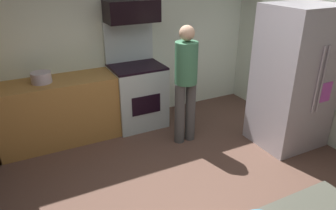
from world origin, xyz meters
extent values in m
cube|color=brown|center=(0.00, 0.00, -0.01)|extent=(5.20, 4.80, 0.02)
cube|color=silver|center=(0.00, 2.34, 1.30)|extent=(5.20, 0.12, 2.60)
cube|color=#AA773A|center=(-0.90, 1.98, 0.45)|extent=(2.40, 0.60, 0.90)
cube|color=#B5C4C4|center=(0.37, 1.96, 0.46)|extent=(0.76, 0.64, 0.92)
cube|color=black|center=(0.37, 1.96, 0.94)|extent=(0.76, 0.64, 0.03)
cube|color=#B5C4C4|center=(0.37, 2.25, 1.26)|extent=(0.76, 0.06, 0.61)
cube|color=black|center=(0.37, 1.63, 0.45)|extent=(0.44, 0.01, 0.28)
cube|color=black|center=(0.37, 2.06, 1.72)|extent=(0.74, 0.38, 0.30)
cube|color=#BDB5C1|center=(2.03, 0.53, 0.94)|extent=(0.87, 0.76, 1.88)
cylinder|color=#BDB5C1|center=(1.99, 0.14, 1.04)|extent=(0.02, 0.02, 0.85)
cylinder|color=#BDB5C1|center=(2.07, 0.14, 1.04)|extent=(0.02, 0.02, 0.85)
cube|color=#DD58DA|center=(2.19, 0.15, 0.85)|extent=(0.20, 0.01, 0.26)
cylinder|color=#4E4E4E|center=(0.68, 1.19, 0.43)|extent=(0.14, 0.14, 0.87)
cylinder|color=#4E4E4E|center=(0.85, 1.19, 0.43)|extent=(0.14, 0.14, 0.87)
cylinder|color=#407B57|center=(0.76, 1.19, 1.15)|extent=(0.30, 0.30, 0.55)
sphere|color=tan|center=(0.76, 1.19, 1.53)|extent=(0.20, 0.20, 0.20)
cylinder|color=#BDB1BF|center=(-0.95, 1.98, 0.97)|extent=(0.26, 0.26, 0.14)
camera|label=1|loc=(-1.25, -2.25, 2.34)|focal=34.03mm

